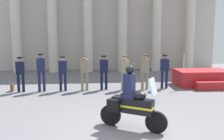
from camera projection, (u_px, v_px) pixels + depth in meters
ground_plane at (130, 131)px, 7.77m from camera, size 28.09×28.09×0.00m
colonnade_backdrop at (105, 12)px, 18.59m from camera, size 16.01×1.49×7.71m
reviewing_stand at (202, 78)px, 13.93m from camera, size 2.63×2.06×1.70m
officer_in_row_0 at (20, 71)px, 12.44m from camera, size 0.39×0.24×1.64m
officer_in_row_1 at (41, 69)px, 12.53m from camera, size 0.39×0.24×1.78m
officer_in_row_2 at (63, 71)px, 12.64m from camera, size 0.39×0.24×1.64m
officer_in_row_3 at (84, 70)px, 12.76m from camera, size 0.39×0.24×1.69m
officer_in_row_4 at (104, 70)px, 12.93m from camera, size 0.39×0.24×1.66m
officer_in_row_5 at (125, 70)px, 12.90m from camera, size 0.39×0.24×1.64m
officer_in_row_6 at (145, 69)px, 12.95m from camera, size 0.39×0.24×1.70m
officer_in_row_7 at (165, 69)px, 13.19m from camera, size 0.39×0.24×1.67m
motorcycle_with_rider at (130, 103)px, 7.88m from camera, size 1.84×1.25×1.90m
briefcase_on_ground at (12, 88)px, 12.69m from camera, size 0.10×0.32×0.36m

